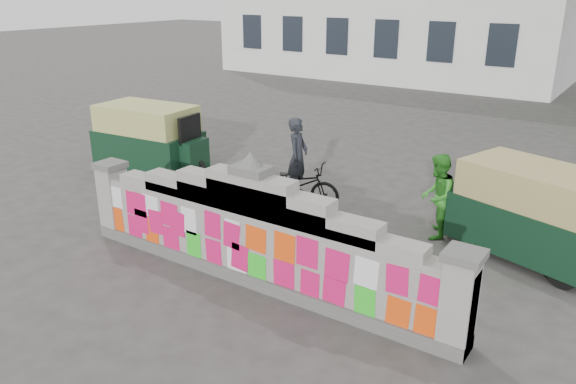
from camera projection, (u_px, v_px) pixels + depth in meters
The scene contains 7 objects.
ground at pixel (254, 281), 8.34m from camera, with size 100.00×100.00×0.00m, color #383533.
parapet_wall at pixel (252, 236), 8.07m from camera, with size 6.48×0.44×2.01m.
cyclist_bike at pixel (298, 184), 11.05m from camera, with size 0.60×1.73×0.91m, color black.
cyclist_rider at pixel (298, 169), 10.94m from camera, with size 0.56×0.37×1.54m, color black.
pedestrian at pixel (437, 196), 9.59m from camera, with size 0.72×0.56×1.49m, color #308D26.
rickshaw_left at pixel (150, 137), 13.07m from camera, with size 2.86×1.51×1.56m.
rickshaw_right at pixel (528, 210), 8.90m from camera, with size 2.81×1.92×1.51m.
Camera 1 is at (4.55, -5.81, 4.13)m, focal length 35.00 mm.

